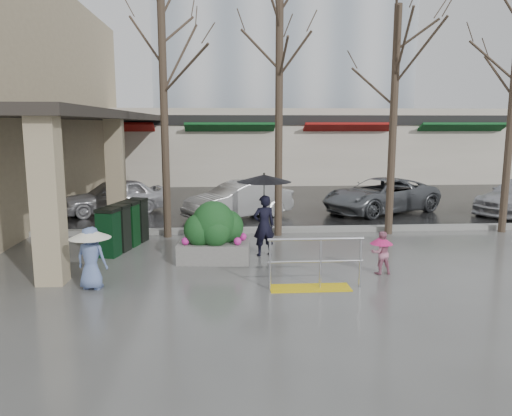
{
  "coord_description": "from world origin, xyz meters",
  "views": [
    {
      "loc": [
        -0.42,
        -10.59,
        3.23
      ],
      "look_at": [
        0.36,
        0.75,
        1.3
      ],
      "focal_mm": 35.0,
      "sensor_mm": 36.0,
      "label": 1
    }
  ],
  "objects": [
    {
      "name": "car_a",
      "position": [
        -4.35,
        7.57,
        0.63
      ],
      "size": [
        3.98,
        2.91,
        1.26
      ],
      "primitive_type": "imported",
      "rotation": [
        0.0,
        0.0,
        -1.14
      ],
      "color": "silver",
      "rests_on": "ground"
    },
    {
      "name": "pillar_front",
      "position": [
        -3.9,
        -0.5,
        1.75
      ],
      "size": [
        0.55,
        0.55,
        3.5
      ],
      "primitive_type": "cube",
      "color": "tan",
      "rests_on": "ground"
    },
    {
      "name": "child_blue",
      "position": [
        -3.0,
        -0.92,
        0.76
      ],
      "size": [
        0.81,
        0.81,
        1.25
      ],
      "rotation": [
        0.0,
        0.0,
        2.89
      ],
      "color": "#657CB4",
      "rests_on": "ground"
    },
    {
      "name": "planter",
      "position": [
        -0.62,
        0.89,
        0.69
      ],
      "size": [
        1.72,
        1.01,
        1.45
      ],
      "rotation": [
        0.0,
        0.0,
        -0.08
      ],
      "color": "slate",
      "rests_on": "ground"
    },
    {
      "name": "car_b",
      "position": [
        0.15,
        6.36,
        0.63
      ],
      "size": [
        3.96,
        3.12,
        1.26
      ],
      "primitive_type": "imported",
      "rotation": [
        0.0,
        0.0,
        -1.03
      ],
      "color": "silver",
      "rests_on": "ground"
    },
    {
      "name": "storefront_row",
      "position": [
        2.0,
        17.97,
        2.01
      ],
      "size": [
        34.0,
        6.74,
        4.0
      ],
      "color": "beige",
      "rests_on": "ground"
    },
    {
      "name": "handrail",
      "position": [
        1.36,
        -1.2,
        0.38
      ],
      "size": [
        1.9,
        0.5,
        1.03
      ],
      "color": "yellow",
      "rests_on": "ground"
    },
    {
      "name": "tree_midwest",
      "position": [
        1.2,
        3.6,
        5.23
      ],
      "size": [
        3.2,
        3.2,
        7.0
      ],
      "color": "#382B21",
      "rests_on": "ground"
    },
    {
      "name": "street_asphalt",
      "position": [
        0.0,
        22.0,
        0.01
      ],
      "size": [
        120.0,
        36.0,
        0.01
      ],
      "primitive_type": "cube",
      "color": "black",
      "rests_on": "ground"
    },
    {
      "name": "car_c",
      "position": [
        5.37,
        7.13,
        0.63
      ],
      "size": [
        4.99,
        3.93,
        1.26
      ],
      "primitive_type": "imported",
      "rotation": [
        0.0,
        0.0,
        -1.1
      ],
      "color": "slate",
      "rests_on": "ground"
    },
    {
      "name": "tree_mideast",
      "position": [
        4.5,
        3.6,
        4.86
      ],
      "size": [
        3.2,
        3.2,
        6.5
      ],
      "color": "#382B21",
      "rests_on": "ground"
    },
    {
      "name": "pillar_back",
      "position": [
        -3.9,
        6.0,
        1.75
      ],
      "size": [
        0.55,
        0.55,
        3.5
      ],
      "primitive_type": "cube",
      "color": "tan",
      "rests_on": "ground"
    },
    {
      "name": "ground",
      "position": [
        0.0,
        0.0,
        0.0
      ],
      "size": [
        120.0,
        120.0,
        0.0
      ],
      "primitive_type": "plane",
      "color": "#51514F",
      "rests_on": "ground"
    },
    {
      "name": "curb",
      "position": [
        0.0,
        4.0,
        0.07
      ],
      "size": [
        120.0,
        0.3,
        0.15
      ],
      "primitive_type": "cube",
      "color": "gray",
      "rests_on": "ground"
    },
    {
      "name": "tree_west",
      "position": [
        -2.0,
        3.6,
        5.08
      ],
      "size": [
        3.2,
        3.2,
        6.8
      ],
      "color": "#382B21",
      "rests_on": "ground"
    },
    {
      "name": "child_pink",
      "position": [
        3.0,
        -0.33,
        0.53
      ],
      "size": [
        0.49,
        0.49,
        0.94
      ],
      "rotation": [
        0.0,
        0.0,
        3.22
      ],
      "color": "#CA7B98",
      "rests_on": "ground"
    },
    {
      "name": "woman",
      "position": [
        0.6,
        1.37,
        1.36
      ],
      "size": [
        1.34,
        1.34,
        2.06
      ],
      "rotation": [
        0.0,
        0.0,
        3.38
      ],
      "color": "black",
      "rests_on": "ground"
    },
    {
      "name": "canopy_slab",
      "position": [
        -4.8,
        8.0,
        3.62
      ],
      "size": [
        2.8,
        18.0,
        0.25
      ],
      "primitive_type": "cube",
      "color": "#2D2823",
      "rests_on": "pillar_front"
    },
    {
      "name": "news_boxes",
      "position": [
        -2.99,
        2.34,
        0.6
      ],
      "size": [
        1.03,
        2.19,
        1.19
      ],
      "rotation": [
        0.0,
        0.0,
        -0.27
      ],
      "color": "#0B3217",
      "rests_on": "ground"
    },
    {
      "name": "office_tower",
      "position": [
        4.0,
        30.0,
        12.5
      ],
      "size": [
        18.0,
        12.0,
        25.0
      ],
      "primitive_type": "cube",
      "color": "#8C99A8",
      "rests_on": "ground"
    }
  ]
}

